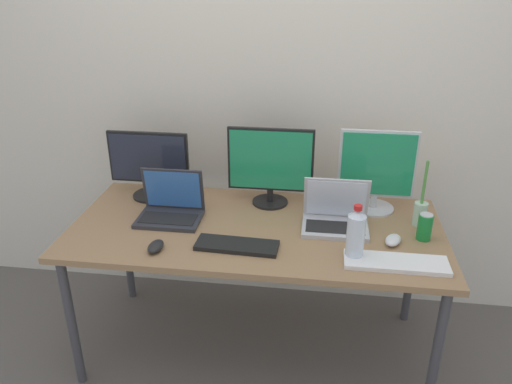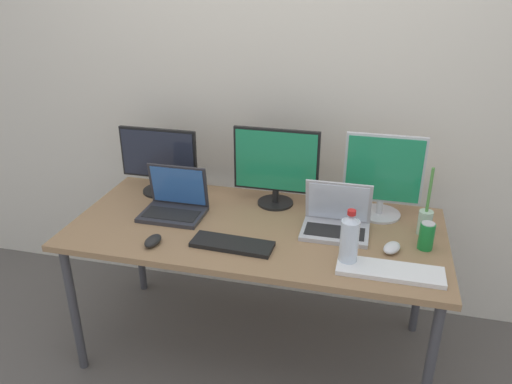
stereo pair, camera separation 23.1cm
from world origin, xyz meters
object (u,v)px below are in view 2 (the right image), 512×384
keyboard_aux (232,244)px  monitor_right (383,176)px  mouse_by_keyboard (153,241)px  water_bottle (349,240)px  monitor_left (159,160)px  monitor_center (276,165)px  bamboo_vase (425,220)px  laptop_secondary (336,220)px  mouse_by_laptop (392,248)px  work_desk (256,236)px  keyboard_main (390,271)px  soda_can_near_keyboard (426,236)px  laptop_silver (175,203)px

keyboard_aux → monitor_right: bearing=39.6°
mouse_by_keyboard → water_bottle: water_bottle is taller
monitor_left → monitor_right: monitor_right is taller
monitor_center → bamboo_vase: size_ratio=1.33×
monitor_center → water_bottle: bearing=-50.0°
laptop_secondary → monitor_right: bearing=47.9°
mouse_by_keyboard → mouse_by_laptop: same height
work_desk → laptop_secondary: 0.39m
keyboard_main → water_bottle: 0.20m
work_desk → laptop_secondary: size_ratio=5.72×
mouse_by_keyboard → laptop_secondary: bearing=26.5°
work_desk → water_bottle: (0.45, -0.23, 0.17)m
soda_can_near_keyboard → bamboo_vase: 0.14m
mouse_by_keyboard → keyboard_main: bearing=4.9°
laptop_silver → keyboard_aux: laptop_silver is taller
monitor_right → bamboo_vase: (0.21, -0.14, -0.14)m
mouse_by_keyboard → bamboo_vase: 1.25m
work_desk → laptop_silver: bearing=175.6°
monitor_left → keyboard_aux: monitor_left is taller
monitor_left → soda_can_near_keyboard: size_ratio=3.40×
work_desk → monitor_right: bearing=24.8°
laptop_silver → keyboard_main: (1.05, -0.29, -0.05)m
monitor_left → work_desk: bearing=-23.6°
work_desk → keyboard_main: size_ratio=4.12×
keyboard_aux → mouse_by_laptop: bearing=13.0°
monitor_right → mouse_by_keyboard: monitor_right is taller
bamboo_vase → laptop_silver: bearing=-175.9°
mouse_by_laptop → keyboard_aux: bearing=-147.7°
monitor_right → mouse_by_keyboard: size_ratio=3.82×
water_bottle → soda_can_near_keyboard: bearing=33.1°
work_desk → mouse_by_keyboard: (-0.41, -0.28, 0.07)m
monitor_center → mouse_by_laptop: size_ratio=4.02×
laptop_silver → mouse_by_keyboard: size_ratio=2.80×
laptop_secondary → water_bottle: 0.29m
laptop_silver → laptop_secondary: size_ratio=0.99×
monitor_center → mouse_by_keyboard: monitor_center is taller
mouse_by_keyboard → soda_can_near_keyboard: 1.21m
laptop_secondary → monitor_center: bearing=147.4°
work_desk → mouse_by_laptop: 0.64m
monitor_right → water_bottle: monitor_right is taller
monitor_left → mouse_by_keyboard: (0.20, -0.54, -0.17)m
soda_can_near_keyboard → bamboo_vase: (0.00, 0.14, 0.01)m
bamboo_vase → mouse_by_keyboard: bearing=-161.5°
keyboard_aux → water_bottle: size_ratio=1.46×
soda_can_near_keyboard → monitor_left: bearing=168.4°
keyboard_main → water_bottle: (-0.17, 0.03, 0.11)m
laptop_silver → bamboo_vase: bearing=4.1°
monitor_center → laptop_silver: bearing=-153.8°
monitor_right → bamboo_vase: bearing=-35.1°
laptop_silver → keyboard_aux: size_ratio=0.84×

